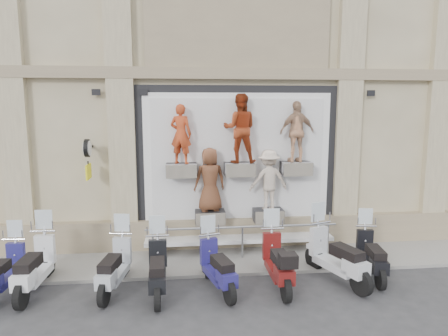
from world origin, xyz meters
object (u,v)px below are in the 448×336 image
(scooter_b, at_px, (34,255))
(scooter_e, at_px, (217,257))
(scooter_a, at_px, (3,262))
(scooter_g, at_px, (337,246))
(clock_sign_bracket, at_px, (88,154))
(scooter_f, at_px, (278,252))
(scooter_d, at_px, (157,259))
(scooter_c, at_px, (114,257))
(scooter_h, at_px, (372,246))
(guard_rail, at_px, (242,243))

(scooter_b, bearing_deg, scooter_e, -2.73)
(scooter_a, bearing_deg, scooter_g, 3.22)
(clock_sign_bracket, distance_m, scooter_e, 4.27)
(scooter_f, bearing_deg, clock_sign_bracket, 154.73)
(scooter_a, bearing_deg, scooter_e, 0.79)
(scooter_d, bearing_deg, scooter_g, 0.32)
(scooter_g, bearing_deg, scooter_a, 158.67)
(scooter_b, xyz_separation_m, scooter_d, (2.64, -0.38, -0.05))
(scooter_c, height_order, scooter_h, scooter_c)
(scooter_g, bearing_deg, scooter_e, 162.69)
(scooter_a, height_order, scooter_e, scooter_e)
(scooter_a, relative_size, scooter_d, 0.94)
(scooter_c, bearing_deg, scooter_g, 8.12)
(scooter_g, relative_size, scooter_h, 1.14)
(guard_rail, height_order, scooter_f, scooter_f)
(scooter_c, bearing_deg, scooter_b, -174.83)
(scooter_c, relative_size, scooter_h, 1.04)
(scooter_c, bearing_deg, guard_rail, 34.19)
(guard_rail, relative_size, scooter_c, 2.64)
(scooter_d, bearing_deg, scooter_h, 1.84)
(scooter_c, xyz_separation_m, scooter_e, (2.23, -0.22, -0.01))
(scooter_a, distance_m, scooter_e, 4.54)
(scooter_b, xyz_separation_m, scooter_e, (3.92, -0.33, -0.06))
(scooter_b, bearing_deg, scooter_f, -1.06)
(scooter_a, xyz_separation_m, scooter_g, (7.28, -0.14, 0.12))
(scooter_a, height_order, scooter_d, scooter_d)
(scooter_c, bearing_deg, scooter_e, 3.40)
(scooter_a, height_order, scooter_b, scooter_b)
(clock_sign_bracket, bearing_deg, scooter_c, -65.23)
(scooter_d, height_order, scooter_g, scooter_g)
(guard_rail, xyz_separation_m, scooter_f, (0.55, -1.60, 0.35))
(scooter_a, relative_size, scooter_h, 0.98)
(scooter_a, relative_size, scooter_c, 0.95)
(scooter_e, relative_size, scooter_g, 0.89)
(scooter_a, distance_m, scooter_d, 3.27)
(guard_rail, xyz_separation_m, scooter_g, (1.94, -1.50, 0.40))
(scooter_c, distance_m, scooter_d, 0.98)
(scooter_b, distance_m, scooter_g, 6.67)
(scooter_d, height_order, scooter_h, scooter_d)
(clock_sign_bracket, distance_m, scooter_a, 3.11)
(scooter_f, height_order, scooter_g, scooter_g)
(clock_sign_bracket, xyz_separation_m, scooter_h, (6.77, -1.79, -2.05))
(guard_rail, distance_m, scooter_d, 2.70)
(scooter_b, bearing_deg, scooter_a, -172.79)
(clock_sign_bracket, relative_size, scooter_c, 0.53)
(scooter_g, distance_m, scooter_h, 0.95)
(guard_rail, relative_size, scooter_a, 2.78)
(scooter_b, xyz_separation_m, scooter_c, (1.70, -0.11, -0.05))
(scooter_e, bearing_deg, scooter_a, 160.98)
(guard_rail, bearing_deg, scooter_d, -141.03)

